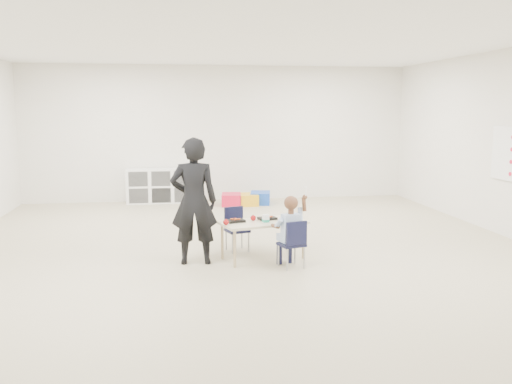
{
  "coord_description": "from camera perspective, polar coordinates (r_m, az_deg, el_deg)",
  "views": [
    {
      "loc": [
        -0.89,
        -6.87,
        1.9
      ],
      "look_at": [
        0.12,
        -0.07,
        0.85
      ],
      "focal_mm": 38.0,
      "sensor_mm": 36.0,
      "label": 1
    }
  ],
  "objects": [
    {
      "name": "room",
      "position": [
        6.94,
        -1.04,
        4.56
      ],
      "size": [
        9.0,
        9.02,
        2.8
      ],
      "color": "#B7AB8C",
      "rests_on": "ground"
    },
    {
      "name": "child",
      "position": [
        6.55,
        3.76,
        -3.99
      ],
      "size": [
        0.49,
        0.49,
        0.93
      ],
      "primitive_type": null,
      "rotation": [
        0.0,
        0.0,
        0.28
      ],
      "color": "#AEC8EB",
      "rests_on": "chair_near"
    },
    {
      "name": "milk_carton",
      "position": [
        6.79,
        1.02,
        -2.84
      ],
      "size": [
        0.09,
        0.09,
        0.1
      ],
      "primitive_type": "cube",
      "rotation": [
        0.0,
        0.0,
        0.28
      ],
      "color": "white",
      "rests_on": "table"
    },
    {
      "name": "bin_blue",
      "position": [
        10.98,
        0.45,
        -0.63
      ],
      "size": [
        0.47,
        0.56,
        0.24
      ],
      "primitive_type": "cube",
      "rotation": [
        0.0,
        0.0,
        -0.19
      ],
      "color": "blue",
      "rests_on": "ground"
    },
    {
      "name": "apple_near",
      "position": [
        6.92,
        -0.29,
        -2.75
      ],
      "size": [
        0.07,
        0.07,
        0.07
      ],
      "primitive_type": "sphere",
      "color": "#A00E11",
      "rests_on": "table"
    },
    {
      "name": "lunch_tray_far",
      "position": [
        6.85,
        -2.18,
        -3.05
      ],
      "size": [
        0.26,
        0.22,
        0.03
      ],
      "primitive_type": "cube",
      "rotation": [
        0.0,
        0.0,
        0.28
      ],
      "color": "black",
      "rests_on": "table"
    },
    {
      "name": "bin_red",
      "position": [
        10.81,
        -2.62,
        -0.81
      ],
      "size": [
        0.43,
        0.52,
        0.23
      ],
      "primitive_type": "cube",
      "rotation": [
        0.0,
        0.0,
        -0.12
      ],
      "color": "red",
      "rests_on": "ground"
    },
    {
      "name": "chair_near",
      "position": [
        6.58,
        3.75,
        -5.43
      ],
      "size": [
        0.35,
        0.34,
        0.59
      ],
      "primitive_type": null,
      "rotation": [
        0.0,
        0.0,
        0.28
      ],
      "color": "black",
      "rests_on": "ground"
    },
    {
      "name": "adult",
      "position": [
        6.68,
        -6.57,
        -0.97
      ],
      "size": [
        0.59,
        0.4,
        1.57
      ],
      "primitive_type": "imported",
      "rotation": [
        0.0,
        0.0,
        3.1
      ],
      "color": "black",
      "rests_on": "ground"
    },
    {
      "name": "chair_far",
      "position": [
        7.32,
        -1.99,
        -3.98
      ],
      "size": [
        0.35,
        0.34,
        0.59
      ],
      "primitive_type": null,
      "rotation": [
        0.0,
        0.0,
        0.28
      ],
      "color": "black",
      "rests_on": "ground"
    },
    {
      "name": "lunch_tray_near",
      "position": [
        6.99,
        1.21,
        -2.8
      ],
      "size": [
        0.26,
        0.22,
        0.03
      ],
      "primitive_type": "cube",
      "rotation": [
        0.0,
        0.0,
        0.28
      ],
      "color": "black",
      "rests_on": "table"
    },
    {
      "name": "table",
      "position": [
        6.95,
        0.73,
        -5.03
      ],
      "size": [
        1.18,
        0.82,
        0.49
      ],
      "rotation": [
        0.0,
        0.0,
        0.28
      ],
      "color": "beige",
      "rests_on": "ground"
    },
    {
      "name": "bread_roll",
      "position": [
        6.97,
        3.31,
        -2.7
      ],
      "size": [
        0.09,
        0.09,
        0.07
      ],
      "primitive_type": "ellipsoid",
      "color": "#B08648",
      "rests_on": "table"
    },
    {
      "name": "rules_poster",
      "position": [
        8.94,
        24.67,
        3.74
      ],
      "size": [
        0.02,
        0.6,
        0.8
      ],
      "primitive_type": "cube",
      "color": "white",
      "rests_on": "room"
    },
    {
      "name": "bin_yellow",
      "position": [
        10.84,
        -0.8,
        -0.79
      ],
      "size": [
        0.36,
        0.46,
        0.22
      ],
      "primitive_type": "cube",
      "rotation": [
        0.0,
        0.0,
        0.01
      ],
      "color": "gold",
      "rests_on": "ground"
    },
    {
      "name": "cubby_shelf",
      "position": [
        11.26,
        -9.93,
        0.65
      ],
      "size": [
        1.4,
        0.4,
        0.7
      ],
      "primitive_type": "cube",
      "color": "white",
      "rests_on": "ground"
    },
    {
      "name": "apple_far",
      "position": [
        6.67,
        -3.18,
        -3.2
      ],
      "size": [
        0.07,
        0.07,
        0.07
      ],
      "primitive_type": "sphere",
      "color": "#A00E11",
      "rests_on": "table"
    }
  ]
}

